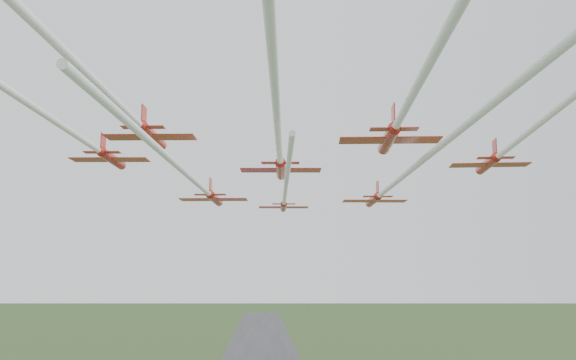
{
  "coord_description": "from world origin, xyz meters",
  "views": [
    {
      "loc": [
        -0.39,
        -87.15,
        37.42
      ],
      "look_at": [
        3.05,
        -4.38,
        50.24
      ],
      "focal_mm": 40.0,
      "sensor_mm": 36.0,
      "label": 1
    }
  ],
  "objects_px": {
    "jet_row2_right": "(398,180)",
    "jet_row4_right": "(418,85)",
    "jet_row3_left": "(57,122)",
    "jet_lead": "(285,194)",
    "jet_row3_right": "(522,137)",
    "jet_row3_mid": "(278,136)",
    "jet_row2_left": "(195,182)",
    "jet_row4_left": "(128,113)"
  },
  "relations": [
    {
      "from": "jet_row4_right",
      "to": "jet_row2_right",
      "type": "bearing_deg",
      "value": 85.23
    },
    {
      "from": "jet_lead",
      "to": "jet_row3_mid",
      "type": "distance_m",
      "value": 30.97
    },
    {
      "from": "jet_row4_left",
      "to": "jet_lead",
      "type": "bearing_deg",
      "value": 69.64
    },
    {
      "from": "jet_row3_mid",
      "to": "jet_row4_right",
      "type": "relative_size",
      "value": 1.06
    },
    {
      "from": "jet_row2_left",
      "to": "jet_row3_mid",
      "type": "height_order",
      "value": "jet_row3_mid"
    },
    {
      "from": "jet_row2_right",
      "to": "jet_row4_right",
      "type": "bearing_deg",
      "value": -98.09
    },
    {
      "from": "jet_row2_right",
      "to": "jet_row4_left",
      "type": "bearing_deg",
      "value": -148.66
    },
    {
      "from": "jet_row3_left",
      "to": "jet_row3_mid",
      "type": "xyz_separation_m",
      "value": [
        20.11,
        1.62,
        -0.73
      ]
    },
    {
      "from": "jet_row3_mid",
      "to": "jet_row3_left",
      "type": "bearing_deg",
      "value": -172.97
    },
    {
      "from": "jet_row3_mid",
      "to": "jet_row3_right",
      "type": "bearing_deg",
      "value": 3.03
    },
    {
      "from": "jet_row2_left",
      "to": "jet_row2_right",
      "type": "bearing_deg",
      "value": -2.62
    },
    {
      "from": "jet_row3_mid",
      "to": "jet_row4_right",
      "type": "xyz_separation_m",
      "value": [
        8.99,
        -17.34,
        -0.29
      ]
    },
    {
      "from": "jet_row2_left",
      "to": "jet_row4_right",
      "type": "relative_size",
      "value": 0.95
    },
    {
      "from": "jet_lead",
      "to": "jet_row3_left",
      "type": "bearing_deg",
      "value": -122.73
    },
    {
      "from": "jet_row3_left",
      "to": "jet_row3_mid",
      "type": "bearing_deg",
      "value": 7.31
    },
    {
      "from": "jet_lead",
      "to": "jet_row2_right",
      "type": "relative_size",
      "value": 0.86
    },
    {
      "from": "jet_row2_right",
      "to": "jet_row3_left",
      "type": "bearing_deg",
      "value": -156.51
    },
    {
      "from": "jet_row3_left",
      "to": "jet_row4_right",
      "type": "relative_size",
      "value": 1.01
    },
    {
      "from": "jet_lead",
      "to": "jet_row2_left",
      "type": "distance_m",
      "value": 19.45
    },
    {
      "from": "jet_lead",
      "to": "jet_row4_right",
      "type": "bearing_deg",
      "value": -80.27
    },
    {
      "from": "jet_row3_left",
      "to": "jet_row3_right",
      "type": "relative_size",
      "value": 1.14
    },
    {
      "from": "jet_row3_mid",
      "to": "jet_row4_left",
      "type": "height_order",
      "value": "jet_row4_left"
    },
    {
      "from": "jet_lead",
      "to": "jet_row3_left",
      "type": "distance_m",
      "value": 39.24
    },
    {
      "from": "jet_lead",
      "to": "jet_row4_right",
      "type": "height_order",
      "value": "jet_row4_right"
    },
    {
      "from": "jet_row3_left",
      "to": "jet_row2_right",
      "type": "bearing_deg",
      "value": 24.82
    },
    {
      "from": "jet_row3_mid",
      "to": "jet_row4_left",
      "type": "distance_m",
      "value": 13.89
    },
    {
      "from": "jet_row2_right",
      "to": "jet_row4_left",
      "type": "distance_m",
      "value": 31.69
    },
    {
      "from": "jet_row3_right",
      "to": "jet_row4_right",
      "type": "height_order",
      "value": "jet_row3_right"
    },
    {
      "from": "jet_row2_right",
      "to": "jet_lead",
      "type": "bearing_deg",
      "value": 124.44
    },
    {
      "from": "jet_row3_mid",
      "to": "jet_row4_left",
      "type": "relative_size",
      "value": 1.52
    },
    {
      "from": "jet_row2_left",
      "to": "jet_row3_mid",
      "type": "xyz_separation_m",
      "value": [
        9.23,
        -14.86,
        2.14
      ]
    },
    {
      "from": "jet_row2_right",
      "to": "jet_row3_mid",
      "type": "distance_m",
      "value": 18.64
    },
    {
      "from": "jet_row2_left",
      "to": "jet_row4_left",
      "type": "distance_m",
      "value": 19.14
    },
    {
      "from": "jet_row2_right",
      "to": "jet_row4_right",
      "type": "height_order",
      "value": "jet_row4_right"
    },
    {
      "from": "jet_lead",
      "to": "jet_row4_right",
      "type": "xyz_separation_m",
      "value": [
        7.23,
        -48.23,
        1.13
      ]
    },
    {
      "from": "jet_row3_left",
      "to": "jet_row3_mid",
      "type": "height_order",
      "value": "jet_row3_left"
    },
    {
      "from": "jet_lead",
      "to": "jet_row3_right",
      "type": "bearing_deg",
      "value": -53.63
    },
    {
      "from": "jet_lead",
      "to": "jet_row2_left",
      "type": "bearing_deg",
      "value": -123.21
    },
    {
      "from": "jet_lead",
      "to": "jet_row4_right",
      "type": "relative_size",
      "value": 0.9
    },
    {
      "from": "jet_lead",
      "to": "jet_row4_left",
      "type": "distance_m",
      "value": 37.69
    },
    {
      "from": "jet_row2_right",
      "to": "jet_row2_left",
      "type": "bearing_deg",
      "value": 174.86
    },
    {
      "from": "jet_lead",
      "to": "jet_row2_right",
      "type": "bearing_deg",
      "value": -55.73
    }
  ]
}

